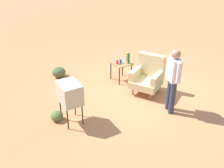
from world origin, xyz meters
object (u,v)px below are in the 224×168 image
(armchair, at_px, (148,76))
(person_standing, at_px, (173,78))
(bottle_wine_green, at_px, (129,58))
(soda_can_red, at_px, (117,62))
(tv_on_stand, at_px, (70,93))
(soda_can_blue, at_px, (121,61))
(side_table, at_px, (121,65))
(flower_vase, at_px, (126,56))

(armchair, height_order, person_standing, person_standing)
(armchair, relative_size, bottle_wine_green, 3.31)
(bottle_wine_green, distance_m, soda_can_red, 0.35)
(tv_on_stand, height_order, soda_can_blue, tv_on_stand)
(tv_on_stand, distance_m, bottle_wine_green, 2.55)
(side_table, distance_m, tv_on_stand, 2.50)
(flower_vase, bearing_deg, bottle_wine_green, -19.43)
(person_standing, height_order, soda_can_blue, person_standing)
(soda_can_blue, relative_size, flower_vase, 0.46)
(armchair, distance_m, person_standing, 1.17)
(armchair, distance_m, soda_can_red, 1.04)
(armchair, height_order, side_table, armchair)
(armchair, bearing_deg, person_standing, -9.52)
(armchair, relative_size, side_table, 1.81)
(tv_on_stand, distance_m, soda_can_red, 2.33)
(soda_can_blue, height_order, soda_can_red, same)
(side_table, distance_m, soda_can_blue, 0.16)
(bottle_wine_green, bearing_deg, side_table, -140.50)
(side_table, height_order, person_standing, person_standing)
(soda_can_blue, bearing_deg, person_standing, 1.72)
(soda_can_blue, xyz_separation_m, soda_can_red, (-0.00, -0.12, 0.00))
(side_table, height_order, tv_on_stand, tv_on_stand)
(person_standing, relative_size, flower_vase, 6.19)
(soda_can_red, distance_m, flower_vase, 0.39)
(soda_can_blue, xyz_separation_m, bottle_wine_green, (0.13, 0.19, 0.10))
(tv_on_stand, bearing_deg, side_table, 116.35)
(tv_on_stand, bearing_deg, armchair, 92.43)
(armchair, relative_size, flower_vase, 4.00)
(armchair, xyz_separation_m, tv_on_stand, (0.10, -2.42, 0.28))
(person_standing, height_order, soda_can_red, person_standing)
(soda_can_blue, bearing_deg, flower_vase, 103.00)
(armchair, bearing_deg, soda_can_blue, -166.01)
(side_table, xyz_separation_m, flower_vase, (-0.02, 0.21, 0.23))
(armchair, xyz_separation_m, soda_can_blue, (-0.96, -0.24, 0.15))
(side_table, height_order, soda_can_red, soda_can_red)
(tv_on_stand, bearing_deg, soda_can_blue, 116.03)
(armchair, xyz_separation_m, person_standing, (1.07, -0.18, 0.44))
(soda_can_blue, height_order, flower_vase, flower_vase)
(armchair, distance_m, flower_vase, 1.05)
(tv_on_stand, height_order, soda_can_red, tv_on_stand)
(bottle_wine_green, bearing_deg, person_standing, -3.98)
(armchair, bearing_deg, flower_vase, 178.79)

